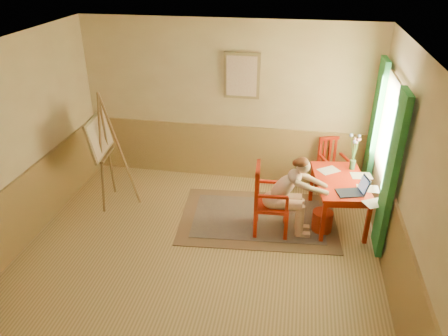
% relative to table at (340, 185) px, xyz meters
% --- Properties ---
extents(room, '(5.04, 4.54, 2.84)m').
position_rel_table_xyz_m(room, '(-1.91, -1.10, 0.77)').
color(room, tan).
rests_on(room, ground).
extents(wainscot, '(5.00, 4.50, 1.00)m').
position_rel_table_xyz_m(wainscot, '(-1.91, -0.30, -0.13)').
color(wainscot, tan).
rests_on(wainscot, room).
extents(window, '(0.12, 2.01, 2.20)m').
position_rel_table_xyz_m(window, '(0.51, -0.00, 0.71)').
color(window, white).
rests_on(window, room).
extents(wall_portrait, '(0.60, 0.05, 0.76)m').
position_rel_table_xyz_m(wall_portrait, '(-1.66, 1.10, 1.27)').
color(wall_portrait, olive).
rests_on(wall_portrait, room).
extents(rug, '(2.52, 1.79, 0.02)m').
position_rel_table_xyz_m(rug, '(-1.19, -0.17, -0.62)').
color(rug, '#8C7251').
rests_on(rug, room).
extents(table, '(0.88, 1.29, 0.72)m').
position_rel_table_xyz_m(table, '(0.00, 0.00, 0.00)').
color(table, '#B3220A').
rests_on(table, room).
extents(chair_left, '(0.52, 0.50, 1.07)m').
position_rel_table_xyz_m(chair_left, '(-1.03, -0.45, -0.09)').
color(chair_left, '#B3220A').
rests_on(chair_left, room).
extents(chair_back, '(0.55, 0.56, 0.95)m').
position_rel_table_xyz_m(chair_back, '(-0.06, 0.94, -0.16)').
color(chair_back, '#B3220A').
rests_on(chair_back, room).
extents(figure, '(0.93, 0.41, 1.25)m').
position_rel_table_xyz_m(figure, '(-0.74, -0.45, 0.06)').
color(figure, beige).
rests_on(figure, room).
extents(laptop, '(0.46, 0.35, 0.25)m').
position_rel_table_xyz_m(laptop, '(0.16, -0.36, 0.14)').
color(laptop, '#1E2338').
rests_on(laptop, table).
extents(papers, '(0.96, 1.20, 0.00)m').
position_rel_table_xyz_m(papers, '(0.23, -0.08, 0.09)').
color(papers, white).
rests_on(papers, table).
extents(vase, '(0.19, 0.28, 0.56)m').
position_rel_table_xyz_m(vase, '(0.19, 0.40, 0.35)').
color(vase, '#3F724C').
rests_on(vase, table).
extents(wastebasket, '(0.38, 0.38, 0.32)m').
position_rel_table_xyz_m(wastebasket, '(-0.22, -0.30, -0.47)').
color(wastebasket, red).
rests_on(wastebasket, room).
extents(easel, '(0.67, 0.85, 1.90)m').
position_rel_table_xyz_m(easel, '(-3.67, -0.09, 0.49)').
color(easel, brown).
rests_on(easel, room).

